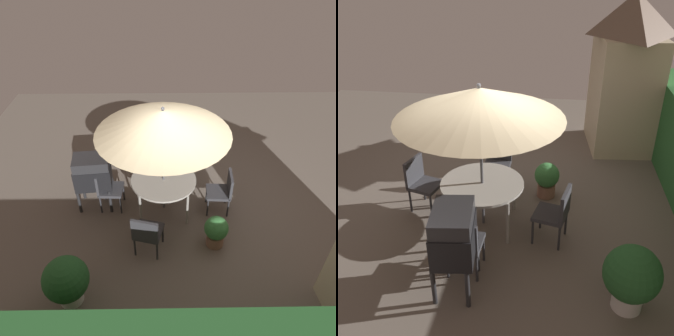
{
  "view_description": "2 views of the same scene",
  "coord_description": "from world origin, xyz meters",
  "views": [
    {
      "loc": [
        0.55,
        4.84,
        4.75
      ],
      "look_at": [
        0.47,
        0.03,
        1.03
      ],
      "focal_mm": 34.65,
      "sensor_mm": 36.0,
      "label": 1
    },
    {
      "loc": [
        5.58,
        1.01,
        3.88
      ],
      "look_at": [
        0.37,
        0.36,
        0.92
      ],
      "focal_mm": 42.37,
      "sensor_mm": 36.0,
      "label": 2
    }
  ],
  "objects": [
    {
      "name": "ground_plane",
      "position": [
        0.0,
        0.0,
        0.0
      ],
      "size": [
        11.0,
        11.0,
        0.0
      ],
      "primitive_type": "plane",
      "color": "#6B6056"
    },
    {
      "name": "patio_table",
      "position": [
        0.56,
        0.02,
        0.69
      ],
      "size": [
        1.27,
        1.27,
        0.75
      ],
      "color": "#B2ADA3",
      "rests_on": "ground"
    },
    {
      "name": "patio_umbrella",
      "position": [
        0.56,
        0.02,
        2.01
      ],
      "size": [
        2.39,
        2.39,
        2.29
      ],
      "color": "#4C4C51",
      "rests_on": "ground"
    },
    {
      "name": "bbq_grill",
      "position": [
        1.93,
        -0.08,
        0.85
      ],
      "size": [
        0.75,
        0.57,
        1.2
      ],
      "color": "black",
      "rests_on": "ground"
    },
    {
      "name": "chair_near_shed",
      "position": [
        1.69,
        -0.04,
        0.52
      ],
      "size": [
        0.49,
        0.48,
        0.9
      ],
      "color": "#38383D",
      "rests_on": "ground"
    },
    {
      "name": "chair_far_side",
      "position": [
        0.85,
        1.15,
        0.52
      ],
      "size": [
        0.56,
        0.56,
        0.9
      ],
      "color": "#38383D",
      "rests_on": "ground"
    },
    {
      "name": "chair_toward_hedge",
      "position": [
        -0.6,
        0.09,
        0.52
      ],
      "size": [
        0.49,
        0.49,
        0.9
      ],
      "color": "#38383D",
      "rests_on": "ground"
    },
    {
      "name": "chair_toward_house",
      "position": [
        0.25,
        -1.06,
        0.52
      ],
      "size": [
        0.57,
        0.58,
        0.9
      ],
      "color": "#38383D",
      "rests_on": "ground"
    },
    {
      "name": "potted_plant_by_shed",
      "position": [
        -0.37,
        0.98,
        0.35
      ],
      "size": [
        0.43,
        0.43,
        0.63
      ],
      "color": "#936651",
      "rests_on": "ground"
    },
    {
      "name": "potted_plant_by_grill",
      "position": [
        2.01,
        2.05,
        0.5
      ],
      "size": [
        0.69,
        0.69,
        0.89
      ],
      "color": "silver",
      "rests_on": "ground"
    }
  ]
}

